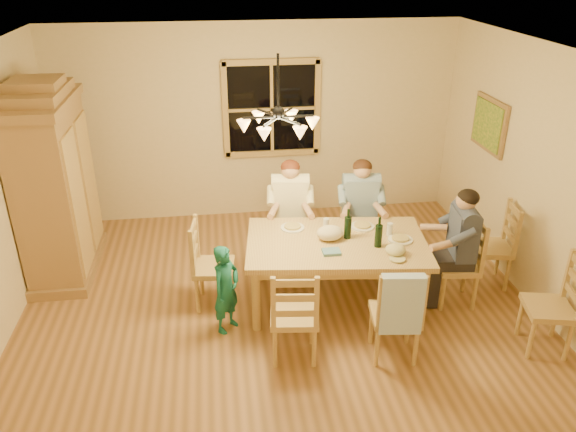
{
  "coord_description": "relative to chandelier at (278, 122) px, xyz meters",
  "views": [
    {
      "loc": [
        -0.59,
        -5.01,
        3.54
      ],
      "look_at": [
        0.1,
        0.1,
        1.06
      ],
      "focal_mm": 35.0,
      "sensor_mm": 36.0,
      "label": 1
    }
  ],
  "objects": [
    {
      "name": "floor",
      "position": [
        0.0,
        0.0,
        -2.08
      ],
      "size": [
        5.5,
        5.5,
        0.0
      ],
      "primitive_type": "plane",
      "color": "brown",
      "rests_on": "ground"
    },
    {
      "name": "ceiling",
      "position": [
        0.0,
        0.0,
        0.62
      ],
      "size": [
        5.5,
        5.0,
        0.02
      ],
      "primitive_type": "cube",
      "color": "white",
      "rests_on": "wall_back"
    },
    {
      "name": "wall_back",
      "position": [
        0.0,
        2.5,
        -0.73
      ],
      "size": [
        5.5,
        0.02,
        2.7
      ],
      "primitive_type": "cube",
      "color": "beige",
      "rests_on": "floor"
    },
    {
      "name": "wall_right",
      "position": [
        2.75,
        0.0,
        -0.73
      ],
      "size": [
        0.02,
        5.0,
        2.7
      ],
      "primitive_type": "cube",
      "color": "beige",
      "rests_on": "floor"
    },
    {
      "name": "window",
      "position": [
        0.2,
        2.47,
        -0.53
      ],
      "size": [
        1.3,
        0.06,
        1.3
      ],
      "color": "black",
      "rests_on": "wall_back"
    },
    {
      "name": "painting",
      "position": [
        2.71,
        1.2,
        -0.48
      ],
      "size": [
        0.06,
        0.78,
        0.64
      ],
      "color": "olive",
      "rests_on": "wall_right"
    },
    {
      "name": "chandelier",
      "position": [
        0.0,
        0.0,
        0.0
      ],
      "size": [
        0.77,
        0.68,
        0.71
      ],
      "color": "black",
      "rests_on": "ceiling"
    },
    {
      "name": "armoire",
      "position": [
        -2.42,
        1.18,
        -1.02
      ],
      "size": [
        0.66,
        1.4,
        2.3
      ],
      "color": "olive",
      "rests_on": "floor"
    },
    {
      "name": "dining_table",
      "position": [
        0.61,
        0.05,
        -1.42
      ],
      "size": [
        2.0,
        1.36,
        0.76
      ],
      "rotation": [
        0.0,
        0.0,
        -0.12
      ],
      "color": "#AB7F4C",
      "rests_on": "floor"
    },
    {
      "name": "chair_far_left",
      "position": [
        0.25,
        0.99,
        -1.77
      ],
      "size": [
        0.49,
        0.47,
        0.99
      ],
      "rotation": [
        0.0,
        0.0,
        3.02
      ],
      "color": "tan",
      "rests_on": "floor"
    },
    {
      "name": "chair_far_right",
      "position": [
        1.08,
        0.89,
        -1.77
      ],
      "size": [
        0.49,
        0.47,
        0.99
      ],
      "rotation": [
        0.0,
        0.0,
        3.02
      ],
      "color": "tan",
      "rests_on": "floor"
    },
    {
      "name": "chair_near_left",
      "position": [
        0.04,
        -0.77,
        -1.77
      ],
      "size": [
        0.49,
        0.47,
        0.99
      ],
      "rotation": [
        0.0,
        0.0,
        -0.12
      ],
      "color": "tan",
      "rests_on": "floor"
    },
    {
      "name": "chair_near_right",
      "position": [
        0.98,
        -0.88,
        -1.77
      ],
      "size": [
        0.49,
        0.47,
        0.99
      ],
      "rotation": [
        0.0,
        0.0,
        -0.12
      ],
      "color": "tan",
      "rests_on": "floor"
    },
    {
      "name": "chair_end_left",
      "position": [
        -0.68,
        0.21,
        -1.77
      ],
      "size": [
        0.47,
        0.49,
        0.99
      ],
      "rotation": [
        0.0,
        0.0,
        -1.69
      ],
      "color": "tan",
      "rests_on": "floor"
    },
    {
      "name": "chair_end_right",
      "position": [
        1.91,
        -0.1,
        -1.77
      ],
      "size": [
        0.47,
        0.49,
        0.99
      ],
      "rotation": [
        0.0,
        0.0,
        1.45
      ],
      "color": "tan",
      "rests_on": "floor"
    },
    {
      "name": "adult_woman",
      "position": [
        0.25,
        0.99,
        -1.24
      ],
      "size": [
        0.43,
        0.46,
        0.87
      ],
      "rotation": [
        0.0,
        0.0,
        3.02
      ],
      "color": "#F1E6BA",
      "rests_on": "floor"
    },
    {
      "name": "adult_plaid_man",
      "position": [
        1.08,
        0.89,
        -1.24
      ],
      "size": [
        0.43,
        0.46,
        0.87
      ],
      "rotation": [
        0.0,
        0.0,
        3.02
      ],
      "color": "#356094",
      "rests_on": "floor"
    },
    {
      "name": "adult_slate_man",
      "position": [
        1.91,
        -0.1,
        -1.24
      ],
      "size": [
        0.46,
        0.43,
        0.87
      ],
      "rotation": [
        0.0,
        0.0,
        1.45
      ],
      "color": "#3D4562",
      "rests_on": "floor"
    },
    {
      "name": "towel",
      "position": [
        0.95,
        -1.07,
        -1.38
      ],
      "size": [
        0.39,
        0.14,
        0.58
      ],
      "primitive_type": "cube",
      "rotation": [
        0.0,
        0.0,
        -0.12
      ],
      "color": "#AEC8EC",
      "rests_on": "chair_near_right"
    },
    {
      "name": "wine_bottle_a",
      "position": [
        0.74,
        0.11,
        -1.15
      ],
      "size": [
        0.08,
        0.08,
        0.33
      ],
      "primitive_type": "cylinder",
      "color": "black",
      "rests_on": "dining_table"
    },
    {
      "name": "wine_bottle_b",
      "position": [
        1.01,
        -0.12,
        -1.15
      ],
      "size": [
        0.08,
        0.08,
        0.33
      ],
      "primitive_type": "cylinder",
      "color": "black",
      "rests_on": "dining_table"
    },
    {
      "name": "plate_woman",
      "position": [
        0.19,
        0.4,
        -1.31
      ],
      "size": [
        0.26,
        0.26,
        0.02
      ],
      "primitive_type": "cylinder",
      "color": "white",
      "rests_on": "dining_table"
    },
    {
      "name": "plate_plaid",
      "position": [
        0.96,
        0.33,
        -1.31
      ],
      "size": [
        0.26,
        0.26,
        0.02
      ],
      "primitive_type": "cylinder",
      "color": "white",
      "rests_on": "dining_table"
    },
    {
      "name": "plate_slate",
      "position": [
        1.28,
        -0.02,
        -1.31
      ],
      "size": [
        0.26,
        0.26,
        0.02
      ],
      "primitive_type": "cylinder",
      "color": "white",
      "rests_on": "dining_table"
    },
    {
      "name": "wine_glass_a",
      "position": [
        0.55,
        0.31,
        -1.25
      ],
      "size": [
        0.06,
        0.06,
        0.14
      ],
      "primitive_type": "cylinder",
      "color": "silver",
      "rests_on": "dining_table"
    },
    {
      "name": "wine_glass_b",
      "position": [
        1.2,
        0.11,
        -1.25
      ],
      "size": [
        0.06,
        0.06,
        0.14
      ],
      "primitive_type": "cylinder",
      "color": "silver",
      "rests_on": "dining_table"
    },
    {
      "name": "cap",
      "position": [
        1.13,
        -0.31,
        -1.26
      ],
      "size": [
        0.2,
        0.2,
        0.11
      ],
      "primitive_type": "ellipsoid",
      "color": "#C5BD83",
      "rests_on": "dining_table"
    },
    {
      "name": "napkin",
      "position": [
        0.5,
        -0.19,
        -1.3
      ],
      "size": [
        0.2,
        0.16,
        0.03
      ],
      "primitive_type": "cube",
      "rotation": [
        0.0,
        0.0,
        -0.12
      ],
      "color": "#55809C",
      "rests_on": "dining_table"
    },
    {
      "name": "cloth_bundle",
      "position": [
        0.55,
        0.1,
        -1.24
      ],
      "size": [
        0.28,
        0.22,
        0.15
      ],
      "primitive_type": "ellipsoid",
      "color": "#C5B48F",
      "rests_on": "dining_table"
    },
    {
      "name": "child",
      "position": [
        -0.57,
        -0.27,
        -1.6
      ],
      "size": [
        0.4,
        0.41,
        0.95
      ],
      "primitive_type": "imported",
      "rotation": [
        0.0,
        0.0,
        0.86
      ],
      "color": "#176B61",
      "rests_on": "floor"
    },
    {
      "name": "chair_spare_front",
      "position": [
        2.45,
        -0.98,
        -1.77
      ],
      "size": [
        0.51,
        0.52,
        0.99
      ],
      "rotation": [
        0.0,
        0.0,
        1.35
      ],
      "color": "tan",
      "rests_on": "floor"
    },
    {
      "name": "chair_spare_back",
      "position": [
        2.45,
        0.22,
        -1.77
      ],
      "size": [
        0.49,
        0.51,
        0.99
      ],
      "rotation": [
        0.0,
        0.0,
        1.39
      ],
      "color": "tan",
      "rests_on": "floor"
    }
  ]
}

